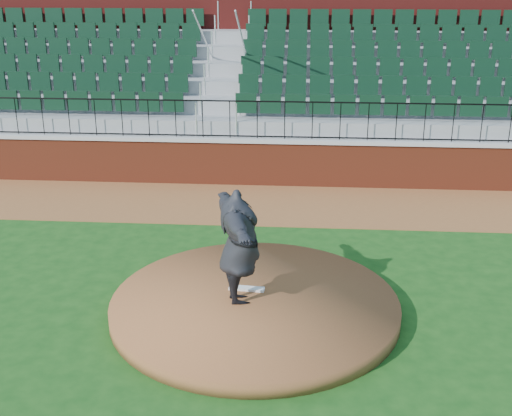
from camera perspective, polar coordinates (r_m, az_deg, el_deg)
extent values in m
plane|color=#164413|center=(11.81, -0.54, -8.45)|extent=(90.00, 90.00, 0.00)
cube|color=brown|center=(16.74, 0.97, 0.41)|extent=(34.00, 3.20, 0.01)
cube|color=maroon|center=(18.07, 1.27, 3.89)|extent=(34.00, 0.35, 1.20)
cube|color=#B7B7B7|center=(17.90, 1.29, 5.89)|extent=(34.00, 0.45, 0.10)
cube|color=maroon|center=(23.06, 2.04, 12.87)|extent=(34.00, 0.50, 5.50)
cylinder|color=brown|center=(11.55, -0.11, -8.43)|extent=(4.98, 4.98, 0.25)
cube|color=white|center=(11.80, -0.81, -6.98)|extent=(0.64, 0.22, 0.04)
imported|color=black|center=(11.00, -1.45, -3.37)|extent=(1.31, 2.58, 2.03)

